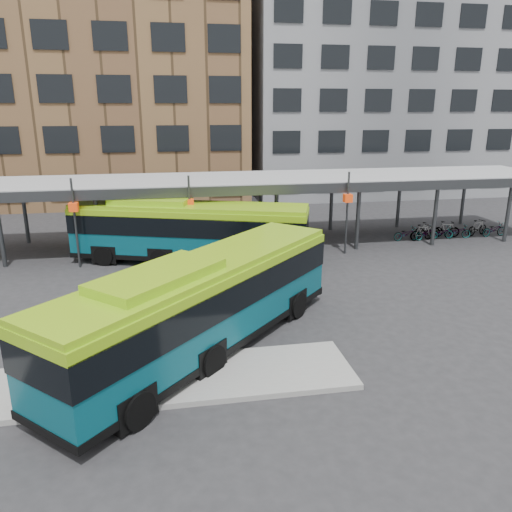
# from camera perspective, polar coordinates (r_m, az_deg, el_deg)

# --- Properties ---
(ground) EXTENTS (120.00, 120.00, 0.00)m
(ground) POSITION_cam_1_polar(r_m,az_deg,el_deg) (19.54, 3.09, -8.57)
(ground) COLOR #28282B
(ground) RESTS_ON ground
(boarding_island) EXTENTS (14.00, 3.00, 0.18)m
(boarding_island) POSITION_cam_1_polar(r_m,az_deg,el_deg) (16.48, -13.93, -13.90)
(boarding_island) COLOR gray
(boarding_island) RESTS_ON ground
(canopy) EXTENTS (40.00, 6.53, 4.80)m
(canopy) POSITION_cam_1_polar(r_m,az_deg,el_deg) (30.64, -2.39, 8.43)
(canopy) COLOR #999B9E
(canopy) RESTS_ON ground
(building_brick) EXTENTS (26.00, 14.00, 22.00)m
(building_brick) POSITION_cam_1_polar(r_m,az_deg,el_deg) (49.60, -17.89, 19.10)
(building_brick) COLOR brown
(building_brick) RESTS_ON ground
(building_grey) EXTENTS (24.00, 14.00, 20.00)m
(building_grey) POSITION_cam_1_polar(r_m,az_deg,el_deg) (53.15, 12.82, 18.19)
(building_grey) COLOR slate
(building_grey) RESTS_ON ground
(bus_front) EXTENTS (10.93, 11.30, 3.57)m
(bus_front) POSITION_cam_1_polar(r_m,az_deg,el_deg) (17.41, -6.00, -5.23)
(bus_front) COLOR #084B5B
(bus_front) RESTS_ON ground
(bus_rear) EXTENTS (13.09, 6.71, 3.55)m
(bus_rear) POSITION_cam_1_polar(r_m,az_deg,el_deg) (27.61, -7.71, 3.01)
(bus_rear) COLOR #084B5B
(bus_rear) RESTS_ON ground
(pedestrian) EXTENTS (0.74, 0.78, 1.80)m
(pedestrian) POSITION_cam_1_polar(r_m,az_deg,el_deg) (15.04, -16.69, -12.92)
(pedestrian) COLOR black
(pedestrian) RESTS_ON boarding_island
(bike_rack) EXTENTS (8.05, 1.48, 1.08)m
(bike_rack) POSITION_cam_1_polar(r_m,az_deg,el_deg) (35.03, 20.90, 2.69)
(bike_rack) COLOR slate
(bike_rack) RESTS_ON ground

